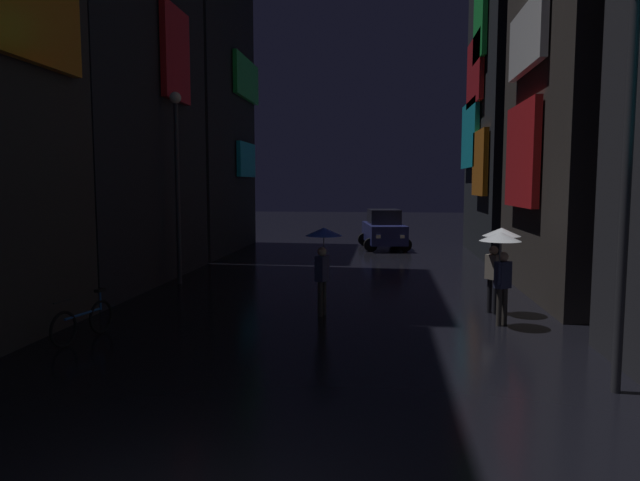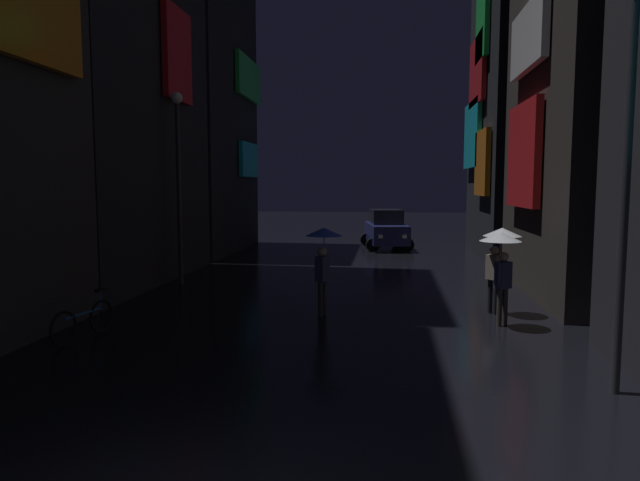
{
  "view_description": "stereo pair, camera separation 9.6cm",
  "coord_description": "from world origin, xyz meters",
  "px_view_note": "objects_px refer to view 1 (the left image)",
  "views": [
    {
      "loc": [
        1.47,
        -4.14,
        3.17
      ],
      "look_at": [
        0.0,
        8.74,
        1.88
      ],
      "focal_mm": 32.0,
      "sensor_mm": 36.0,
      "label": 1
    },
    {
      "loc": [
        1.56,
        -4.13,
        3.17
      ],
      "look_at": [
        0.0,
        8.74,
        1.88
      ],
      "focal_mm": 32.0,
      "sensor_mm": 36.0,
      "label": 2
    }
  ],
  "objects_px": {
    "pedestrian_foreground_right_clear": "(501,252)",
    "streetlamp_right_near": "(629,134)",
    "car_distant": "(384,230)",
    "pedestrian_far_right_clear": "(499,246)",
    "streetlamp_left_far": "(177,166)",
    "pedestrian_foreground_left_blue": "(323,246)",
    "bicycle_parked_at_storefront": "(84,321)"
  },
  "relations": [
    {
      "from": "pedestrian_foreground_right_clear",
      "to": "streetlamp_right_near",
      "type": "distance_m",
      "value": 4.64
    },
    {
      "from": "pedestrian_foreground_right_clear",
      "to": "car_distant",
      "type": "height_order",
      "value": "pedestrian_foreground_right_clear"
    },
    {
      "from": "pedestrian_far_right_clear",
      "to": "streetlamp_right_near",
      "type": "xyz_separation_m",
      "value": [
        0.79,
        -5.17,
        2.23
      ]
    },
    {
      "from": "streetlamp_right_near",
      "to": "streetlamp_left_far",
      "type": "bearing_deg",
      "value": 139.93
    },
    {
      "from": "pedestrian_foreground_left_blue",
      "to": "pedestrian_far_right_clear",
      "type": "height_order",
      "value": "same"
    },
    {
      "from": "pedestrian_far_right_clear",
      "to": "car_distant",
      "type": "bearing_deg",
      "value": 101.27
    },
    {
      "from": "pedestrian_foreground_left_blue",
      "to": "streetlamp_left_far",
      "type": "xyz_separation_m",
      "value": [
        -5.0,
        3.76,
        2.04
      ]
    },
    {
      "from": "pedestrian_far_right_clear",
      "to": "streetlamp_left_far",
      "type": "distance_m",
      "value": 9.97
    },
    {
      "from": "bicycle_parked_at_storefront",
      "to": "streetlamp_right_near",
      "type": "bearing_deg",
      "value": -10.93
    },
    {
      "from": "pedestrian_foreground_left_blue",
      "to": "pedestrian_foreground_right_clear",
      "type": "height_order",
      "value": "same"
    },
    {
      "from": "pedestrian_far_right_clear",
      "to": "bicycle_parked_at_storefront",
      "type": "bearing_deg",
      "value": -159.35
    },
    {
      "from": "pedestrian_far_right_clear",
      "to": "streetlamp_left_far",
      "type": "height_order",
      "value": "streetlamp_left_far"
    },
    {
      "from": "streetlamp_right_near",
      "to": "pedestrian_far_right_clear",
      "type": "bearing_deg",
      "value": 98.68
    },
    {
      "from": "pedestrian_far_right_clear",
      "to": "bicycle_parked_at_storefront",
      "type": "xyz_separation_m",
      "value": [
        -8.81,
        -3.32,
        -1.28
      ]
    },
    {
      "from": "pedestrian_foreground_left_blue",
      "to": "car_distant",
      "type": "bearing_deg",
      "value": 84.41
    },
    {
      "from": "car_distant",
      "to": "streetlamp_left_far",
      "type": "xyz_separation_m",
      "value": [
        -6.42,
        -10.75,
        2.78
      ]
    },
    {
      "from": "pedestrian_foreground_right_clear",
      "to": "bicycle_parked_at_storefront",
      "type": "bearing_deg",
      "value": -166.36
    },
    {
      "from": "pedestrian_foreground_right_clear",
      "to": "streetlamp_right_near",
      "type": "bearing_deg",
      "value": -76.1
    },
    {
      "from": "streetlamp_left_far",
      "to": "streetlamp_right_near",
      "type": "relative_size",
      "value": 0.94
    },
    {
      "from": "car_distant",
      "to": "streetlamp_right_near",
      "type": "relative_size",
      "value": 0.68
    },
    {
      "from": "pedestrian_far_right_clear",
      "to": "streetlamp_right_near",
      "type": "relative_size",
      "value": 0.33
    },
    {
      "from": "pedestrian_far_right_clear",
      "to": "bicycle_parked_at_storefront",
      "type": "height_order",
      "value": "pedestrian_far_right_clear"
    },
    {
      "from": "pedestrian_foreground_right_clear",
      "to": "streetlamp_right_near",
      "type": "height_order",
      "value": "streetlamp_right_near"
    },
    {
      "from": "streetlamp_left_far",
      "to": "streetlamp_right_near",
      "type": "bearing_deg",
      "value": -40.07
    },
    {
      "from": "pedestrian_far_right_clear",
      "to": "streetlamp_right_near",
      "type": "bearing_deg",
      "value": -81.32
    },
    {
      "from": "pedestrian_far_right_clear",
      "to": "car_distant",
      "type": "relative_size",
      "value": 0.49
    },
    {
      "from": "car_distant",
      "to": "pedestrian_foreground_left_blue",
      "type": "bearing_deg",
      "value": -95.59
    },
    {
      "from": "pedestrian_far_right_clear",
      "to": "pedestrian_foreground_left_blue",
      "type": "bearing_deg",
      "value": -172.9
    },
    {
      "from": "pedestrian_foreground_right_clear",
      "to": "pedestrian_far_right_clear",
      "type": "distance_m",
      "value": 1.24
    },
    {
      "from": "bicycle_parked_at_storefront",
      "to": "car_distant",
      "type": "relative_size",
      "value": 0.42
    },
    {
      "from": "car_distant",
      "to": "streetlamp_left_far",
      "type": "bearing_deg",
      "value": -120.86
    },
    {
      "from": "pedestrian_foreground_right_clear",
      "to": "car_distant",
      "type": "xyz_separation_m",
      "value": [
        -2.6,
        15.22,
        -0.74
      ]
    }
  ]
}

